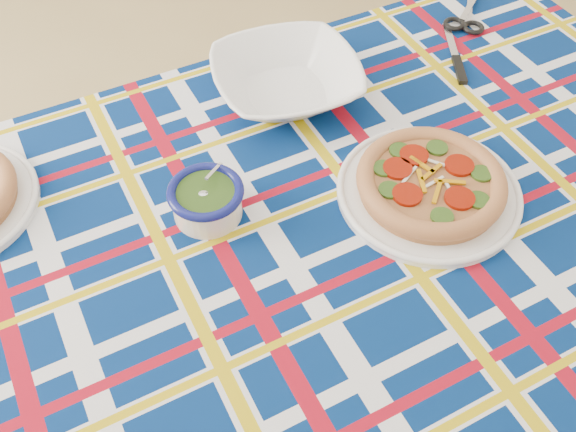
{
  "coord_description": "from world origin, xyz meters",
  "views": [
    {
      "loc": [
        0.44,
        -1.02,
        1.57
      ],
      "look_at": [
        0.49,
        -0.35,
        0.77
      ],
      "focal_mm": 40.0,
      "sensor_mm": 36.0,
      "label": 1
    }
  ],
  "objects_px": {
    "serving_bowl": "(286,80)",
    "pesto_bowl": "(206,198)",
    "dining_table": "(322,254)",
    "main_focaccia_plate": "(431,182)"
  },
  "relations": [
    {
      "from": "serving_bowl",
      "to": "pesto_bowl",
      "type": "bearing_deg",
      "value": -116.92
    },
    {
      "from": "dining_table",
      "to": "serving_bowl",
      "type": "distance_m",
      "value": 0.36
    },
    {
      "from": "dining_table",
      "to": "serving_bowl",
      "type": "height_order",
      "value": "serving_bowl"
    },
    {
      "from": "dining_table",
      "to": "serving_bowl",
      "type": "xyz_separation_m",
      "value": [
        -0.04,
        0.34,
        0.11
      ]
    },
    {
      "from": "dining_table",
      "to": "pesto_bowl",
      "type": "xyz_separation_m",
      "value": [
        -0.19,
        0.04,
        0.11
      ]
    },
    {
      "from": "main_focaccia_plate",
      "to": "serving_bowl",
      "type": "bearing_deg",
      "value": 128.05
    },
    {
      "from": "pesto_bowl",
      "to": "dining_table",
      "type": "bearing_deg",
      "value": -12.45
    },
    {
      "from": "dining_table",
      "to": "pesto_bowl",
      "type": "bearing_deg",
      "value": 144.37
    },
    {
      "from": "serving_bowl",
      "to": "main_focaccia_plate",
      "type": "bearing_deg",
      "value": -51.95
    },
    {
      "from": "dining_table",
      "to": "pesto_bowl",
      "type": "height_order",
      "value": "pesto_bowl"
    }
  ]
}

